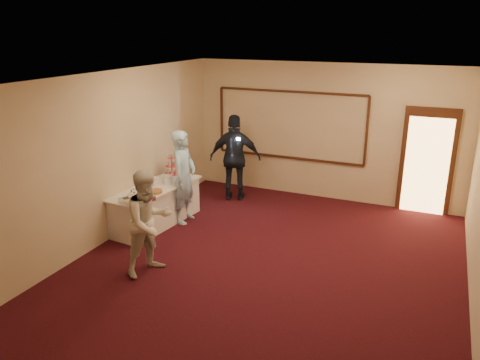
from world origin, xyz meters
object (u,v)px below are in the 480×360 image
at_px(plate_stack_a, 154,181).
at_px(man, 184,177).
at_px(pavlova_tray, 137,197).
at_px(plate_stack_b, 167,179).
at_px(woman, 149,222).
at_px(guest, 235,158).
at_px(buffet_table, 155,205).
at_px(cupcake_stand, 172,166).
at_px(tart, 155,192).

height_order(plate_stack_a, man, man).
distance_m(pavlova_tray, plate_stack_b, 1.08).
relative_size(woman, guest, 0.87).
xyz_separation_m(buffet_table, woman, (0.98, -1.61, 0.45)).
xyz_separation_m(woman, guest, (-0.13, 3.53, 0.12)).
relative_size(plate_stack_b, guest, 0.10).
bearing_deg(plate_stack_b, buffet_table, -111.53).
height_order(plate_stack_b, woman, woman).
xyz_separation_m(plate_stack_a, plate_stack_b, (0.19, 0.21, 0.00)).
bearing_deg(plate_stack_a, guest, 63.41).
xyz_separation_m(buffet_table, cupcake_stand, (-0.13, 0.87, 0.55)).
bearing_deg(tart, plate_stack_a, 126.86).
height_order(pavlova_tray, man, man).
bearing_deg(guest, plate_stack_a, 45.18).
bearing_deg(buffet_table, woman, -58.68).
bearing_deg(guest, tart, 55.96).
xyz_separation_m(tart, man, (0.22, 0.67, 0.12)).
height_order(cupcake_stand, tart, cupcake_stand).
distance_m(buffet_table, cupcake_stand, 1.04).
bearing_deg(pavlova_tray, cupcake_stand, 100.19).
xyz_separation_m(buffet_table, plate_stack_b, (0.12, 0.30, 0.46)).
bearing_deg(tart, cupcake_stand, 106.78).
relative_size(pavlova_tray, guest, 0.34).
height_order(pavlova_tray, plate_stack_a, pavlova_tray).
bearing_deg(man, plate_stack_a, 114.10).
height_order(man, woman, man).
xyz_separation_m(pavlova_tray, guest, (0.68, 2.71, 0.10)).
height_order(plate_stack_a, tart, plate_stack_a).
relative_size(cupcake_stand, plate_stack_b, 2.41).
relative_size(buffet_table, tart, 7.14).
bearing_deg(woman, buffet_table, 51.94).
bearing_deg(pavlova_tray, woman, -45.55).
xyz_separation_m(pavlova_tray, man, (0.28, 1.16, 0.06)).
height_order(tart, woman, woman).
xyz_separation_m(cupcake_stand, man, (0.58, -0.50, -0.02)).
bearing_deg(man, woman, -169.62).
bearing_deg(woman, pavlova_tray, 65.07).
relative_size(pavlova_tray, plate_stack_b, 3.33).
height_order(plate_stack_a, guest, guest).
height_order(cupcake_stand, woman, woman).
height_order(pavlova_tray, woman, woman).
bearing_deg(buffet_table, tart, -52.84).
distance_m(buffet_table, tart, 0.55).
height_order(buffet_table, woman, woman).
relative_size(man, guest, 0.96).
relative_size(plate_stack_a, tart, 0.64).
xyz_separation_m(plate_stack_b, woman, (0.86, -1.91, -0.01)).
height_order(buffet_table, plate_stack_b, plate_stack_b).
bearing_deg(plate_stack_a, plate_stack_b, 48.04).
relative_size(pavlova_tray, plate_stack_a, 3.34).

